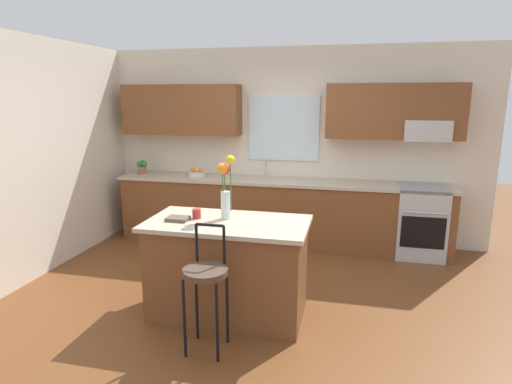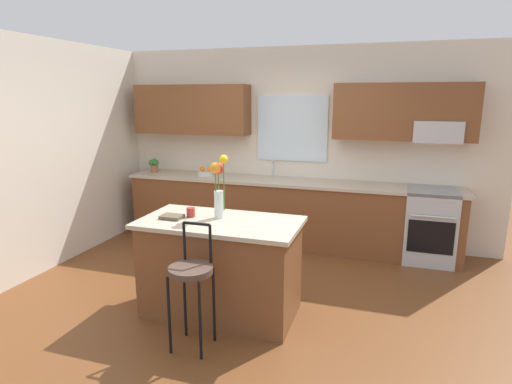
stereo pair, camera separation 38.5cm
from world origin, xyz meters
The scene contains 13 objects.
ground_plane centered at (0.00, 0.00, 0.00)m, with size 14.00×14.00×0.00m, color brown.
wall_left centered at (-2.56, 0.30, 1.35)m, with size 0.12×4.60×2.70m, color beige.
back_wall_assembly centered at (0.04, 1.99, 1.51)m, with size 5.60×0.50×2.70m.
counter_run centered at (0.00, 1.70, 0.47)m, with size 4.56×0.64×0.92m.
sink_faucet centered at (-0.23, 1.84, 1.06)m, with size 0.02×0.13×0.23m.
oven_range centered at (1.85, 1.68, 0.46)m, with size 0.60×0.64×0.92m.
kitchen_island centered at (-0.13, -0.34, 0.46)m, with size 1.49×0.79×0.92m.
bar_stool_near centered at (-0.13, -0.95, 0.64)m, with size 0.36×0.36×1.04m.
flower_vase centered at (-0.17, -0.26, 1.25)m, with size 0.16×0.18×0.60m.
mug_ceramic centered at (-0.44, -0.32, 0.97)m, with size 0.08×0.08×0.09m, color #A52D28.
cookbook centered at (-0.58, -0.42, 0.94)m, with size 0.20×0.15×0.03m, color brown.
fruit_bowl_oranges centered at (-1.20, 1.70, 0.96)m, with size 0.24×0.24×0.13m.
potted_plant_small centered at (-2.05, 1.70, 1.03)m, with size 0.17×0.12×0.21m.
Camera 1 is at (0.96, -3.89, 2.04)m, focal length 29.51 mm.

